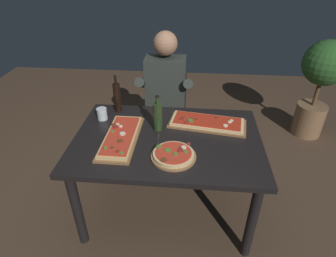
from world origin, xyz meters
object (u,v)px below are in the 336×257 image
(dining_table, at_px, (167,148))
(pizza_round_far, at_px, (173,155))
(potted_plant_corner, at_px, (321,80))
(diner_chair, at_px, (166,111))
(tumbler_near_camera, at_px, (102,114))
(wine_bottle_dark, at_px, (158,116))
(seated_diner, at_px, (165,94))
(pizza_rectangular_left, at_px, (121,137))
(oil_bottle_amber, at_px, (117,97))
(pizza_rectangular_front, at_px, (207,123))

(dining_table, bearing_deg, pizza_round_far, -74.83)
(potted_plant_corner, bearing_deg, diner_chair, -164.15)
(tumbler_near_camera, bearing_deg, dining_table, -21.92)
(wine_bottle_dark, xyz_separation_m, tumbler_near_camera, (-0.48, 0.12, -0.07))
(dining_table, bearing_deg, tumbler_near_camera, 158.08)
(seated_diner, bearing_deg, tumbler_near_camera, -132.73)
(pizza_rectangular_left, relative_size, diner_chair, 0.68)
(wine_bottle_dark, xyz_separation_m, oil_bottle_amber, (-0.38, 0.27, 0.01))
(pizza_round_far, xyz_separation_m, seated_diner, (-0.15, 0.96, -0.02))
(tumbler_near_camera, bearing_deg, diner_chair, 53.21)
(wine_bottle_dark, relative_size, potted_plant_corner, 0.26)
(diner_chair, bearing_deg, seated_diner, -90.00)
(potted_plant_corner, bearing_deg, tumbler_near_camera, -152.76)
(pizza_rectangular_front, distance_m, diner_chair, 0.80)
(oil_bottle_amber, xyz_separation_m, potted_plant_corner, (2.05, 0.95, -0.17))
(diner_chair, xyz_separation_m, seated_diner, (0.00, -0.12, 0.26))
(seated_diner, bearing_deg, pizza_rectangular_left, -107.83)
(oil_bottle_amber, xyz_separation_m, seated_diner, (0.37, 0.36, -0.13))
(tumbler_near_camera, xyz_separation_m, potted_plant_corner, (2.15, 1.11, -0.09))
(wine_bottle_dark, xyz_separation_m, seated_diner, (-0.00, 0.63, -0.12))
(pizza_round_far, relative_size, seated_diner, 0.23)
(pizza_round_far, height_order, diner_chair, diner_chair)
(diner_chair, bearing_deg, dining_table, -84.07)
(pizza_round_far, relative_size, oil_bottle_amber, 0.94)
(potted_plant_corner, bearing_deg, wine_bottle_dark, -143.87)
(pizza_rectangular_left, relative_size, pizza_round_far, 1.92)
(pizza_rectangular_front, distance_m, pizza_rectangular_left, 0.69)
(wine_bottle_dark, height_order, seated_diner, seated_diner)
(pizza_rectangular_front, bearing_deg, diner_chair, 121.08)
(pizza_round_far, height_order, seated_diner, seated_diner)
(wine_bottle_dark, relative_size, tumbler_near_camera, 2.99)
(pizza_rectangular_front, relative_size, pizza_rectangular_left, 1.08)
(pizza_round_far, xyz_separation_m, tumbler_near_camera, (-0.62, 0.45, 0.03))
(pizza_rectangular_front, height_order, seated_diner, seated_diner)
(tumbler_near_camera, height_order, diner_chair, diner_chair)
(wine_bottle_dark, bearing_deg, pizza_rectangular_front, 14.66)
(diner_chair, bearing_deg, tumbler_near_camera, -126.79)
(pizza_rectangular_left, xyz_separation_m, potted_plant_corner, (1.93, 1.38, -0.06))
(tumbler_near_camera, bearing_deg, pizza_rectangular_front, -1.00)
(pizza_rectangular_left, height_order, wine_bottle_dark, wine_bottle_dark)
(dining_table, xyz_separation_m, pizza_round_far, (0.06, -0.23, 0.12))
(pizza_rectangular_front, xyz_separation_m, tumbler_near_camera, (-0.86, 0.02, 0.03))
(oil_bottle_amber, bearing_deg, dining_table, -39.32)
(oil_bottle_amber, distance_m, diner_chair, 0.72)
(tumbler_near_camera, bearing_deg, wine_bottle_dark, -13.65)
(wine_bottle_dark, bearing_deg, pizza_round_far, -66.67)
(pizza_rectangular_left, xyz_separation_m, wine_bottle_dark, (0.26, 0.16, 0.10))
(dining_table, relative_size, pizza_rectangular_left, 2.36)
(dining_table, relative_size, pizza_round_far, 4.53)
(dining_table, relative_size, tumbler_near_camera, 14.35)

